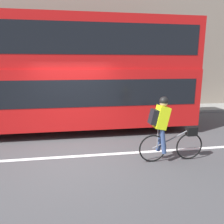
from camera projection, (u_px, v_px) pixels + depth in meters
The scene contains 7 objects.
ground_plane at pixel (73, 158), 5.67m from camera, with size 80.00×80.00×0.00m, color #424244.
road_center_line at pixel (74, 156), 5.79m from camera, with size 50.00×0.14×0.01m, color silver.
sidewalk_curb at pixel (75, 112), 10.93m from camera, with size 60.00×1.75×0.12m.
building_facade at pixel (73, 46), 11.22m from camera, with size 60.00×0.30×6.68m.
bus at pixel (36, 71), 7.58m from camera, with size 11.07×2.45×3.91m.
cyclist_on_bike at pixel (166, 127), 5.35m from camera, with size 1.68×0.32×1.65m.
street_sign_post at pixel (133, 85), 11.00m from camera, with size 0.36×0.09×2.23m.
Camera 1 is at (0.16, -5.37, 2.39)m, focal length 35.00 mm.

